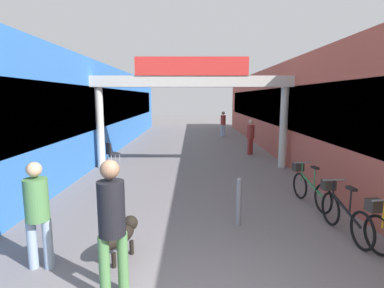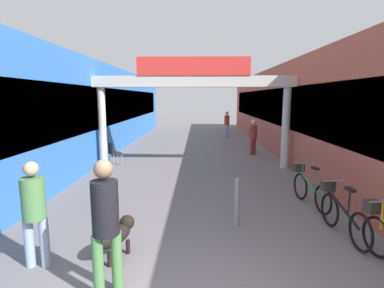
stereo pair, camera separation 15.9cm
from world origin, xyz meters
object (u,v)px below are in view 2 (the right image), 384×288
object	(u,v)px
dog_on_leash	(117,234)
pedestrian_companion	(34,208)
pedestrian_with_dog	(106,219)
bollard_post_metal	(237,202)
pedestrian_carrying_crate	(253,135)
bicycle_green_third	(309,187)
pedestrian_elderly_walking	(227,122)
bicycle_black_second	(341,212)
cafe_chair_black_nearer	(113,152)

from	to	relation	value
dog_on_leash	pedestrian_companion	bearing A→B (deg)	-164.68
pedestrian_with_dog	bollard_post_metal	world-z (taller)	pedestrian_with_dog
pedestrian_companion	bollard_post_metal	world-z (taller)	pedestrian_companion
pedestrian_with_dog	bollard_post_metal	distance (m)	3.00
pedestrian_carrying_crate	bicycle_green_third	xyz separation A→B (m)	(0.18, -6.43, -0.47)
bicycle_green_third	bollard_post_metal	xyz separation A→B (m)	(-1.89, -1.24, 0.06)
pedestrian_with_dog	dog_on_leash	xyz separation A→B (m)	(-0.14, 0.96, -0.67)
pedestrian_elderly_walking	bicycle_black_second	size ratio (longest dim) A/B	0.99
pedestrian_elderly_walking	bicycle_green_third	world-z (taller)	pedestrian_elderly_walking
dog_on_leash	bicycle_green_third	xyz separation A→B (m)	(3.99, 2.49, 0.05)
cafe_chair_black_nearer	pedestrian_with_dog	bearing A→B (deg)	-74.81
pedestrian_elderly_walking	bicycle_black_second	distance (m)	14.49
pedestrian_elderly_walking	bollard_post_metal	bearing A→B (deg)	-94.56
pedestrian_carrying_crate	pedestrian_elderly_walking	xyz separation A→B (m)	(-0.59, 6.42, 0.05)
pedestrian_companion	pedestrian_carrying_crate	bearing A→B (deg)	61.82
pedestrian_companion	pedestrian_elderly_walking	distance (m)	16.25
dog_on_leash	cafe_chair_black_nearer	size ratio (longest dim) A/B	0.97
pedestrian_elderly_walking	pedestrian_companion	bearing A→B (deg)	-105.56
pedestrian_carrying_crate	pedestrian_elderly_walking	size ratio (longest dim) A/B	0.95
dog_on_leash	bicycle_green_third	distance (m)	4.70
bollard_post_metal	cafe_chair_black_nearer	world-z (taller)	bollard_post_metal
bicycle_green_third	pedestrian_carrying_crate	bearing A→B (deg)	91.58
pedestrian_companion	cafe_chair_black_nearer	bearing A→B (deg)	96.35
pedestrian_carrying_crate	cafe_chair_black_nearer	bearing A→B (deg)	-157.79
pedestrian_with_dog	dog_on_leash	distance (m)	1.18
pedestrian_carrying_crate	dog_on_leash	distance (m)	9.71
pedestrian_companion	pedestrian_elderly_walking	bearing A→B (deg)	74.44
pedestrian_companion	bicycle_black_second	distance (m)	5.29
pedestrian_with_dog	cafe_chair_black_nearer	size ratio (longest dim) A/B	2.04
pedestrian_companion	pedestrian_elderly_walking	size ratio (longest dim) A/B	0.99
pedestrian_carrying_crate	pedestrian_companion	bearing A→B (deg)	-118.18
pedestrian_companion	bicycle_green_third	world-z (taller)	pedestrian_companion
pedestrian_companion	pedestrian_carrying_crate	distance (m)	10.47
pedestrian_carrying_crate	cafe_chair_black_nearer	xyz separation A→B (m)	(-5.71, -2.33, -0.36)
bicycle_black_second	bollard_post_metal	distance (m)	1.94
bollard_post_metal	bicycle_black_second	bearing A→B (deg)	-11.20
pedestrian_with_dog	bicycle_black_second	size ratio (longest dim) A/B	1.08
pedestrian_with_dog	bicycle_black_second	xyz separation A→B (m)	(3.85, 1.83, -0.61)
dog_on_leash	bollard_post_metal	world-z (taller)	bollard_post_metal
pedestrian_carrying_crate	cafe_chair_black_nearer	world-z (taller)	pedestrian_carrying_crate
dog_on_leash	pedestrian_carrying_crate	bearing A→B (deg)	66.87
bollard_post_metal	pedestrian_elderly_walking	bearing A→B (deg)	85.44
bicycle_black_second	cafe_chair_black_nearer	world-z (taller)	bicycle_black_second
pedestrian_carrying_crate	bicycle_black_second	distance (m)	8.06
pedestrian_carrying_crate	dog_on_leash	world-z (taller)	pedestrian_carrying_crate
pedestrian_carrying_crate	bollard_post_metal	xyz separation A→B (m)	(-1.71, -7.67, -0.40)
dog_on_leash	bicycle_green_third	bearing A→B (deg)	31.98
pedestrian_with_dog	pedestrian_companion	xyz separation A→B (m)	(-1.28, 0.65, -0.11)
pedestrian_with_dog	pedestrian_elderly_walking	world-z (taller)	pedestrian_with_dog
cafe_chair_black_nearer	pedestrian_carrying_crate	bearing A→B (deg)	22.21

